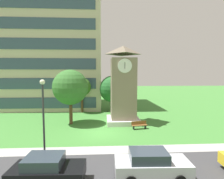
{
  "coord_description": "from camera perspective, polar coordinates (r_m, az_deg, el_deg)",
  "views": [
    {
      "loc": [
        -0.01,
        -18.87,
        6.23
      ],
      "look_at": [
        1.38,
        5.12,
        4.26
      ],
      "focal_mm": 28.85,
      "sensor_mm": 36.0,
      "label": 1
    }
  ],
  "objects": [
    {
      "name": "ground_plane",
      "position": [
        19.87,
        -3.2,
        -13.58
      ],
      "size": [
        160.0,
        160.0,
        0.0
      ],
      "primitive_type": "plane",
      "color": "#3D7A33"
    },
    {
      "name": "kerb_strip",
      "position": [
        15.75,
        -3.16,
        -18.61
      ],
      "size": [
        120.0,
        1.6,
        0.01
      ],
      "primitive_type": "cube",
      "color": "#9E9E99",
      "rests_on": "ground"
    },
    {
      "name": "office_building",
      "position": [
        39.37,
        -18.81,
        14.06
      ],
      "size": [
        20.08,
        15.17,
        25.6
      ],
      "color": "beige",
      "rests_on": "ground"
    },
    {
      "name": "clock_tower",
      "position": [
        23.22,
        3.55,
        0.18
      ],
      "size": [
        4.17,
        4.17,
        9.89
      ],
      "color": "gray",
      "rests_on": "ground"
    },
    {
      "name": "park_bench",
      "position": [
        21.35,
        8.65,
        -11.04
      ],
      "size": [
        1.85,
        0.77,
        0.88
      ],
      "color": "brown",
      "rests_on": "ground"
    },
    {
      "name": "street_lamp",
      "position": [
        13.61,
        -20.94,
        -6.51
      ],
      "size": [
        0.36,
        0.36,
        5.91
      ],
      "color": "#333338",
      "rests_on": "ground"
    },
    {
      "name": "tree_by_building",
      "position": [
        29.89,
        -9.53,
        0.75
      ],
      "size": [
        3.01,
        3.01,
        5.76
      ],
      "color": "#513823",
      "rests_on": "ground"
    },
    {
      "name": "tree_streetside",
      "position": [
        23.1,
        -13.05,
        0.67
      ],
      "size": [
        4.43,
        4.43,
        6.89
      ],
      "color": "#513823",
      "rests_on": "ground"
    },
    {
      "name": "tree_near_tower",
      "position": [
        30.55,
        0.28,
        0.14
      ],
      "size": [
        4.58,
        4.58,
        6.1
      ],
      "color": "#513823",
      "rests_on": "ground"
    },
    {
      "name": "parked_car_black",
      "position": [
        11.71,
        -19.86,
        -22.9
      ],
      "size": [
        4.16,
        2.16,
        1.69
      ],
      "color": "black",
      "rests_on": "ground"
    },
    {
      "name": "parked_car_silver",
      "position": [
        11.97,
        12.28,
        -22.07
      ],
      "size": [
        4.52,
        2.12,
        1.69
      ],
      "color": "silver",
      "rests_on": "ground"
    }
  ]
}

